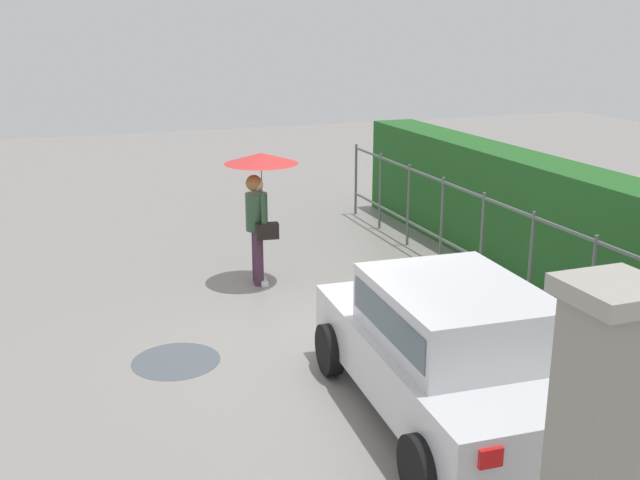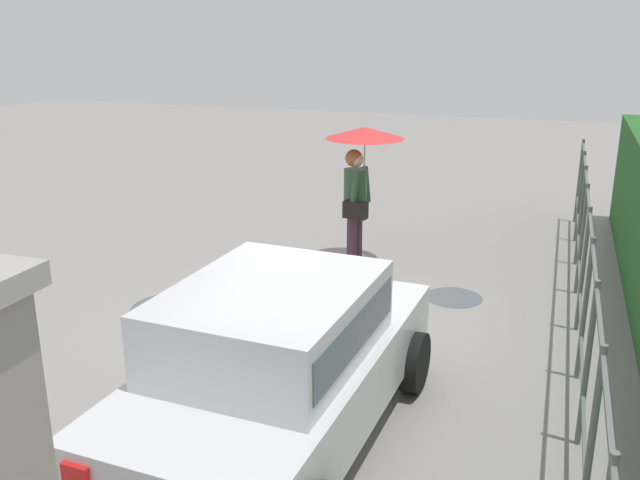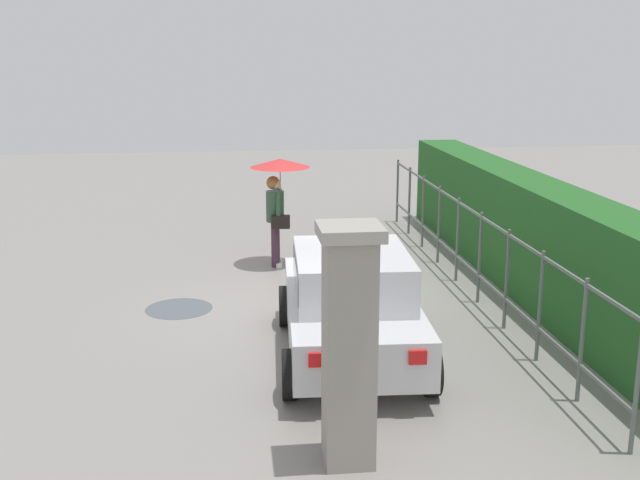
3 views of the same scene
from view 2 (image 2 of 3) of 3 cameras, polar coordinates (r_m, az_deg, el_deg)
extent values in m
plane|color=gray|center=(8.20, -0.82, -7.54)|extent=(40.00, 40.00, 0.00)
cube|color=silver|center=(6.01, -3.20, -11.30)|extent=(3.78, 1.84, 0.60)
cube|color=silver|center=(5.62, -3.96, -6.61)|extent=(1.98, 1.54, 0.60)
cube|color=#4C5B66|center=(5.61, -3.97, -6.42)|extent=(1.82, 1.55, 0.33)
cylinder|color=black|center=(7.47, -4.92, -7.70)|extent=(0.61, 0.21, 0.60)
cylinder|color=black|center=(6.93, 7.75, -9.90)|extent=(0.61, 0.21, 0.60)
cylinder|color=black|center=(5.66, -17.00, -17.44)|extent=(0.61, 0.21, 0.60)
cube|color=red|center=(4.89, -19.33, -17.74)|extent=(0.07, 0.20, 0.16)
cylinder|color=#47283D|center=(10.40, 3.08, 0.46)|extent=(0.15, 0.15, 0.86)
cylinder|color=#47283D|center=(10.22, 2.63, 0.17)|extent=(0.15, 0.15, 0.86)
cube|color=white|center=(10.50, 3.34, -1.61)|extent=(0.26, 0.10, 0.08)
cube|color=white|center=(10.32, 2.90, -1.94)|extent=(0.26, 0.10, 0.08)
cylinder|color=#2D4C33|center=(10.12, 2.91, 4.22)|extent=(0.34, 0.34, 0.58)
sphere|color=#DBAD89|center=(10.03, 2.95, 6.61)|extent=(0.22, 0.22, 0.22)
sphere|color=olive|center=(10.04, 2.80, 6.73)|extent=(0.25, 0.25, 0.25)
cylinder|color=#2D4C33|center=(10.28, 3.82, 4.57)|extent=(0.24, 0.12, 0.56)
cylinder|color=#2D4C33|center=(9.89, 2.83, 4.07)|extent=(0.24, 0.12, 0.56)
cylinder|color=#B2B2B7|center=(10.08, 3.65, 6.16)|extent=(0.02, 0.02, 0.77)
cone|color=red|center=(10.00, 3.70, 8.77)|extent=(1.13, 1.13, 0.16)
cube|color=black|center=(9.90, 2.92, 2.48)|extent=(0.20, 0.36, 0.24)
cylinder|color=#59605B|center=(13.26, 20.47, 4.54)|extent=(0.05, 0.05, 1.50)
cylinder|color=#59605B|center=(12.07, 20.52, 3.34)|extent=(0.05, 0.05, 1.50)
cylinder|color=#59605B|center=(10.88, 20.58, 1.87)|extent=(0.05, 0.05, 1.50)
cylinder|color=#59605B|center=(9.70, 20.66, 0.04)|extent=(0.05, 0.05, 1.50)
cylinder|color=#59605B|center=(8.53, 20.76, -2.29)|extent=(0.05, 0.05, 1.50)
cylinder|color=#59605B|center=(7.38, 20.88, -5.36)|extent=(0.05, 0.05, 1.50)
cylinder|color=#59605B|center=(6.26, 21.06, -9.54)|extent=(0.05, 0.05, 1.50)
cylinder|color=#59605B|center=(5.19, 21.32, -15.49)|extent=(0.05, 0.05, 1.50)
cube|color=#59605B|center=(7.75, 21.34, 0.91)|extent=(11.03, 0.03, 0.04)
cube|color=#59605B|center=(8.06, 20.59, -5.71)|extent=(11.03, 0.03, 0.04)
cylinder|color=#4C545B|center=(9.05, -11.96, -5.44)|extent=(1.07, 1.07, 0.00)
cylinder|color=#4C545B|center=(9.34, 10.92, -4.65)|extent=(0.75, 0.75, 0.00)
camera|label=1|loc=(5.76, -84.44, 6.46)|focal=41.60mm
camera|label=3|loc=(5.91, -123.51, -4.77)|focal=43.03mm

